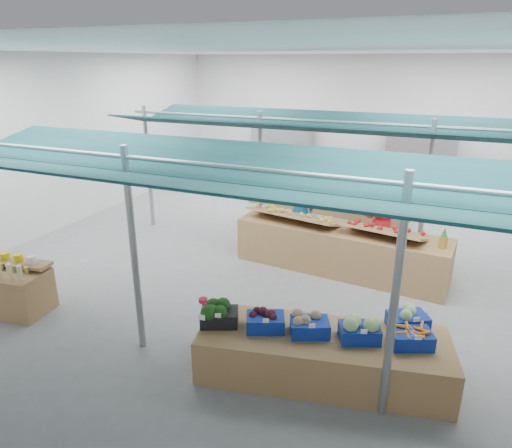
% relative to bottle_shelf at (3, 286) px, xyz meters
% --- Properties ---
extents(floor, '(13.00, 13.00, 0.00)m').
position_rel_bottle_shelf_xyz_m(floor, '(3.83, 4.01, -0.40)').
color(floor, slate).
rests_on(floor, ground).
extents(hall, '(13.00, 13.00, 13.00)m').
position_rel_bottle_shelf_xyz_m(hall, '(3.83, 5.45, 2.24)').
color(hall, silver).
rests_on(hall, ground).
extents(pole_grid, '(10.00, 4.60, 3.00)m').
position_rel_bottle_shelf_xyz_m(pole_grid, '(4.58, 2.26, 1.41)').
color(pole_grid, gray).
rests_on(pole_grid, floor).
extents(awnings, '(9.50, 7.08, 0.30)m').
position_rel_bottle_shelf_xyz_m(awnings, '(4.58, 2.26, 2.38)').
color(awnings, black).
rests_on(awnings, pole_grid).
extents(back_shelving_left, '(2.00, 0.50, 2.00)m').
position_rel_bottle_shelf_xyz_m(back_shelving_left, '(1.33, 10.01, 0.60)').
color(back_shelving_left, '#B23F33').
rests_on(back_shelving_left, floor).
extents(back_shelving_right, '(2.00, 0.50, 2.00)m').
position_rel_bottle_shelf_xyz_m(back_shelving_right, '(5.83, 10.01, 0.60)').
color(back_shelving_right, '#B23F33').
rests_on(back_shelving_right, floor).
extents(bottle_shelf, '(1.70, 1.20, 1.00)m').
position_rel_bottle_shelf_xyz_m(bottle_shelf, '(0.00, 0.00, 0.00)').
color(bottle_shelf, '#986942').
rests_on(bottle_shelf, floor).
extents(veg_counter, '(3.42, 1.72, 0.63)m').
position_rel_bottle_shelf_xyz_m(veg_counter, '(5.47, 0.39, -0.08)').
color(veg_counter, '#986942').
rests_on(veg_counter, floor).
extents(fruit_counter, '(4.25, 1.38, 0.89)m').
position_rel_bottle_shelf_xyz_m(fruit_counter, '(4.89, 3.73, 0.05)').
color(fruit_counter, '#986942').
rests_on(fruit_counter, floor).
extents(far_counter, '(4.69, 1.56, 0.83)m').
position_rel_bottle_shelf_xyz_m(far_counter, '(3.63, 7.42, 0.01)').
color(far_counter, '#986942').
rests_on(far_counter, floor).
extents(crate_stack, '(0.54, 0.39, 0.64)m').
position_rel_bottle_shelf_xyz_m(crate_stack, '(6.42, 1.31, -0.08)').
color(crate_stack, navy).
rests_on(crate_stack, floor).
extents(vendor_left, '(0.64, 0.45, 1.67)m').
position_rel_bottle_shelf_xyz_m(vendor_left, '(3.69, 4.83, 0.43)').
color(vendor_left, '#15508D').
rests_on(vendor_left, floor).
extents(vendor_right, '(0.87, 0.71, 1.67)m').
position_rel_bottle_shelf_xyz_m(vendor_right, '(5.49, 4.83, 0.43)').
color(vendor_right, '#B1151A').
rests_on(vendor_right, floor).
extents(crate_broccoli, '(0.60, 0.52, 0.35)m').
position_rel_bottle_shelf_xyz_m(crate_broccoli, '(4.09, 0.10, 0.39)').
color(crate_broccoli, black).
rests_on(crate_broccoli, veg_counter).
extents(crate_beets, '(0.60, 0.52, 0.29)m').
position_rel_bottle_shelf_xyz_m(crate_beets, '(4.71, 0.23, 0.37)').
color(crate_beets, navy).
rests_on(crate_beets, veg_counter).
extents(crate_celeriac, '(0.60, 0.52, 0.31)m').
position_rel_bottle_shelf_xyz_m(crate_celeriac, '(5.29, 0.35, 0.38)').
color(crate_celeriac, navy).
rests_on(crate_celeriac, veg_counter).
extents(crate_cabbage, '(0.60, 0.52, 0.35)m').
position_rel_bottle_shelf_xyz_m(crate_cabbage, '(5.91, 0.48, 0.39)').
color(crate_cabbage, navy).
rests_on(crate_cabbage, veg_counter).
extents(crate_carrots, '(0.60, 0.52, 0.29)m').
position_rel_bottle_shelf_xyz_m(crate_carrots, '(6.53, 0.60, 0.34)').
color(crate_carrots, navy).
rests_on(crate_carrots, veg_counter).
extents(sparrow, '(0.12, 0.09, 0.11)m').
position_rel_bottle_shelf_xyz_m(sparrow, '(3.97, -0.04, 0.48)').
color(sparrow, brown).
rests_on(sparrow, crate_broccoli).
extents(pole_ribbon, '(0.12, 0.12, 0.28)m').
position_rel_bottle_shelf_xyz_m(pole_ribbon, '(3.99, -0.15, 0.68)').
color(pole_ribbon, red).
rests_on(pole_ribbon, pole_grid).
extents(apple_heap_yellow, '(2.00, 1.04, 0.27)m').
position_rel_bottle_shelf_xyz_m(apple_heap_yellow, '(3.90, 3.72, 0.66)').
color(apple_heap_yellow, '#997247').
rests_on(apple_heap_yellow, fruit_counter).
extents(apple_heap_red, '(1.60, 0.97, 0.27)m').
position_rel_bottle_shelf_xyz_m(apple_heap_red, '(5.73, 3.55, 0.66)').
color(apple_heap_red, '#997247').
rests_on(apple_heap_red, fruit_counter).
extents(pineapple, '(0.14, 0.14, 0.39)m').
position_rel_bottle_shelf_xyz_m(pineapple, '(6.76, 3.45, 0.67)').
color(pineapple, '#8C6019').
rests_on(pineapple, fruit_counter).
extents(crate_extra, '(0.61, 0.56, 0.32)m').
position_rel_bottle_shelf_xyz_m(crate_extra, '(6.45, 1.00, 0.38)').
color(crate_extra, navy).
rests_on(crate_extra, veg_counter).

